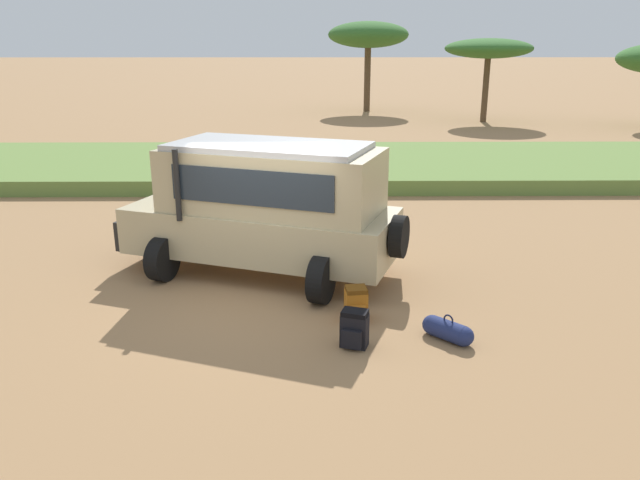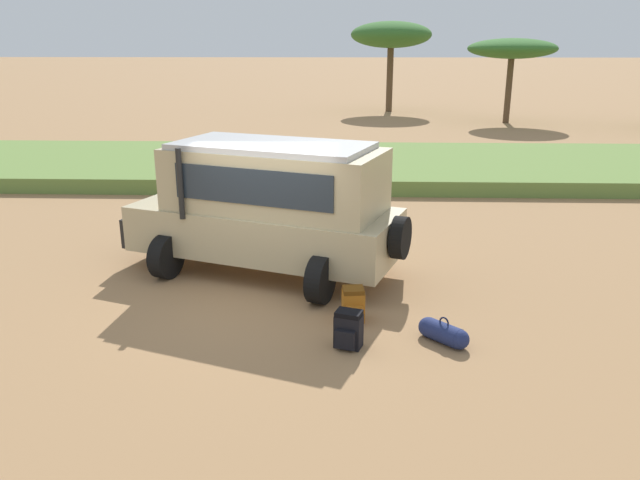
% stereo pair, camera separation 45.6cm
% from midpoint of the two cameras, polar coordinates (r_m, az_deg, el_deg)
% --- Properties ---
extents(ground_plane, '(320.00, 320.00, 0.00)m').
position_cam_midpoint_polar(ground_plane, '(10.70, -6.77, -5.23)').
color(ground_plane, '#9E754C').
extents(grass_bank, '(120.00, 7.00, 0.44)m').
position_cam_midpoint_polar(grass_bank, '(20.87, -3.79, 6.85)').
color(grass_bank, olive).
rests_on(grass_bank, ground_plane).
extents(safari_vehicle, '(5.43, 3.71, 2.44)m').
position_cam_midpoint_polar(safari_vehicle, '(11.40, -6.14, 3.11)').
color(safari_vehicle, tan).
rests_on(safari_vehicle, ground_plane).
extents(backpack_beside_front_wheel, '(0.43, 0.42, 0.55)m').
position_cam_midpoint_polar(backpack_beside_front_wheel, '(8.90, 1.68, -8.18)').
color(backpack_beside_front_wheel, black).
rests_on(backpack_beside_front_wheel, ground_plane).
extents(backpack_cluster_center, '(0.36, 0.43, 0.54)m').
position_cam_midpoint_polar(backpack_cluster_center, '(9.71, 1.97, -5.90)').
color(backpack_cluster_center, '#B26619').
rests_on(backpack_cluster_center, ground_plane).
extents(duffel_bag_low_black_case, '(0.67, 0.68, 0.40)m').
position_cam_midpoint_polar(duffel_bag_low_black_case, '(9.28, 10.21, -8.14)').
color(duffel_bag_low_black_case, navy).
rests_on(duffel_bag_low_black_case, ground_plane).
extents(acacia_tree_far_left, '(4.80, 4.75, 5.27)m').
position_cam_midpoint_polar(acacia_tree_far_left, '(39.20, 4.09, 18.17)').
color(acacia_tree_far_left, brown).
rests_on(acacia_tree_far_left, ground_plane).
extents(acacia_tree_left_mid, '(4.53, 4.30, 4.29)m').
position_cam_midpoint_polar(acacia_tree_left_mid, '(34.87, 14.79, 16.52)').
color(acacia_tree_left_mid, brown).
rests_on(acacia_tree_left_mid, ground_plane).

